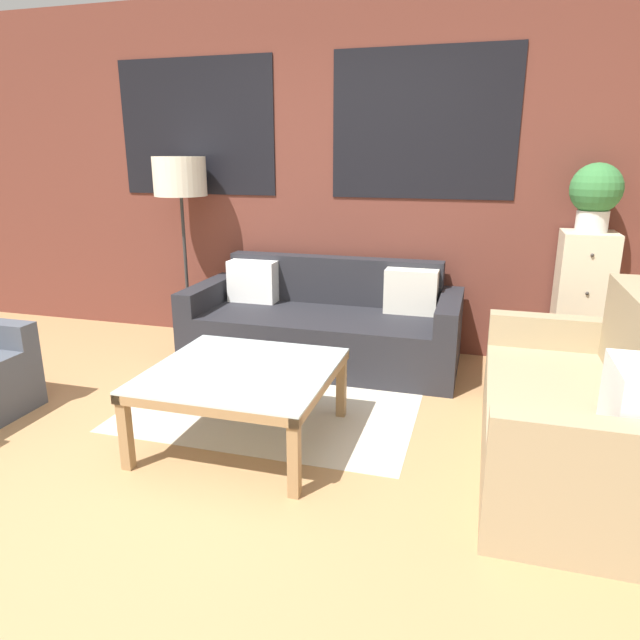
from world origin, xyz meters
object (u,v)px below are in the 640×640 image
(coffee_table, at_px, (242,378))
(floor_lamp, at_px, (180,182))
(settee_vintage, at_px, (578,416))
(drawer_cabinet, at_px, (581,305))
(potted_plant, at_px, (596,193))
(couch_dark, at_px, (324,327))

(coffee_table, distance_m, floor_lamp, 2.22)
(settee_vintage, xyz_separation_m, floor_lamp, (-2.97, 1.42, 1.05))
(drawer_cabinet, height_order, potted_plant, potted_plant)
(floor_lamp, distance_m, drawer_cabinet, 3.26)
(couch_dark, height_order, potted_plant, potted_plant)
(couch_dark, relative_size, floor_lamp, 1.33)
(coffee_table, xyz_separation_m, floor_lamp, (-1.21, 1.58, 0.98))
(couch_dark, height_order, settee_vintage, settee_vintage)
(drawer_cabinet, bearing_deg, settee_vintage, -97.08)
(floor_lamp, relative_size, drawer_cabinet, 1.48)
(coffee_table, height_order, floor_lamp, floor_lamp)
(settee_vintage, distance_m, coffee_table, 1.78)
(settee_vintage, height_order, drawer_cabinet, drawer_cabinet)
(couch_dark, xyz_separation_m, floor_lamp, (-1.28, 0.18, 1.08))
(couch_dark, height_order, floor_lamp, floor_lamp)
(drawer_cabinet, bearing_deg, coffee_table, -140.10)
(coffee_table, bearing_deg, settee_vintage, 5.15)
(floor_lamp, xyz_separation_m, drawer_cabinet, (3.16, 0.05, -0.83))
(coffee_table, bearing_deg, potted_plant, 39.91)
(potted_plant, bearing_deg, coffee_table, -140.09)
(drawer_cabinet, relative_size, potted_plant, 2.26)
(floor_lamp, bearing_deg, potted_plant, 0.85)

